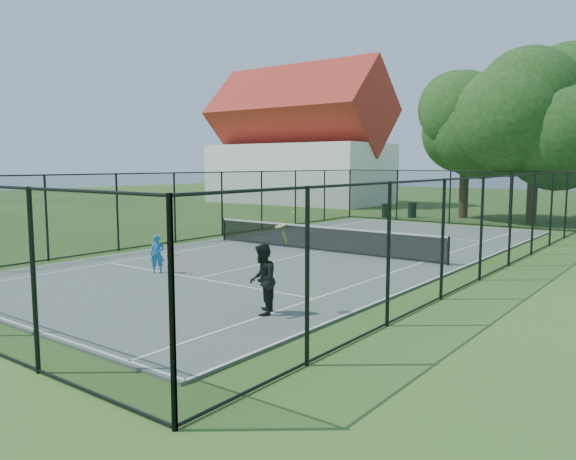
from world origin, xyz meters
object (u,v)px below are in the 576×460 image
Objects in this scene: tennis_net at (321,238)px; trash_bin_left at (386,211)px; player_black at (262,279)px; trash_bin_right at (412,210)px; player_blue at (157,254)px.

tennis_net reaches higher than trash_bin_left.
trash_bin_right is at bearing 107.17° from player_black.
tennis_net is 9.18m from player_black.
trash_bin_right is 0.83× the size of player_blue.
trash_bin_right is 0.42× the size of player_black.
tennis_net is 4.47× the size of player_black.
trash_bin_left is at bearing 98.25° from player_blue.
player_blue is (-1.55, -6.54, 0.06)m from tennis_net.
tennis_net is at bearing 76.66° from player_blue.
trash_bin_right is at bearing 33.17° from trash_bin_left.
player_blue is at bearing -85.61° from trash_bin_right.
trash_bin_left is 1.61m from trash_bin_right.
player_blue is 0.51× the size of player_black.
player_black is (4.00, -8.26, 0.27)m from tennis_net.
player_black is at bearing -17.22° from player_blue.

